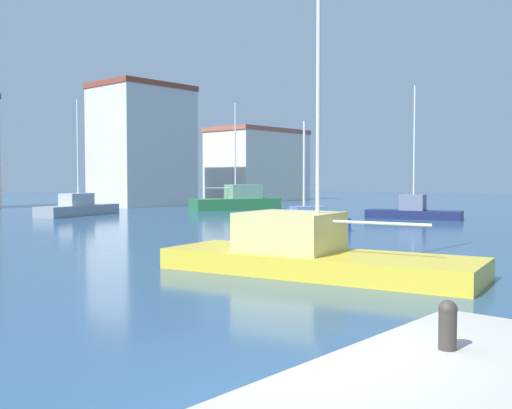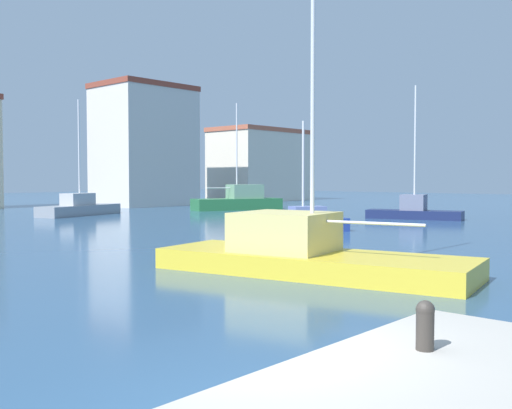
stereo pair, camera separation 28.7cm
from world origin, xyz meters
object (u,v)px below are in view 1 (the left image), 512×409
(sailboat_green_behind_lamppost, at_px, (238,200))
(sailboat_yellow_far_left, at_px, (309,252))
(sailboat_blue_mid_harbor, at_px, (305,222))
(sailboat_grey_distant_north, at_px, (78,207))
(sailboat_navy_distant_east, at_px, (413,210))
(mooring_bollard, at_px, (448,323))

(sailboat_green_behind_lamppost, bearing_deg, sailboat_yellow_far_left, -132.99)
(sailboat_green_behind_lamppost, relative_size, sailboat_blue_mid_harbor, 1.62)
(sailboat_grey_distant_north, bearing_deg, sailboat_yellow_far_left, -109.20)
(sailboat_navy_distant_east, height_order, sailboat_green_behind_lamppost, sailboat_green_behind_lamppost)
(sailboat_blue_mid_harbor, height_order, sailboat_grey_distant_north, sailboat_grey_distant_north)
(sailboat_navy_distant_east, distance_m, sailboat_grey_distant_north, 23.29)
(sailboat_navy_distant_east, xyz_separation_m, sailboat_grey_distant_north, (-12.72, 19.51, 0.01))
(mooring_bollard, xyz_separation_m, sailboat_green_behind_lamppost, (30.37, 31.87, -0.39))
(sailboat_navy_distant_east, relative_size, sailboat_green_behind_lamppost, 0.97)
(sailboat_yellow_far_left, xyz_separation_m, sailboat_grey_distant_north, (9.63, 27.66, -0.02))
(sailboat_green_behind_lamppost, distance_m, sailboat_blue_mid_harbor, 20.83)
(sailboat_yellow_far_left, relative_size, sailboat_green_behind_lamppost, 1.33)
(sailboat_yellow_far_left, distance_m, sailboat_green_behind_lamppost, 33.47)
(sailboat_navy_distant_east, relative_size, sailboat_grey_distant_north, 1.05)
(mooring_bollard, distance_m, sailboat_blue_mid_harbor, 23.45)
(sailboat_green_behind_lamppost, bearing_deg, sailboat_blue_mid_harbor, -127.17)
(sailboat_green_behind_lamppost, xyz_separation_m, sailboat_grey_distant_north, (-13.19, 3.18, -0.22))
(mooring_bollard, bearing_deg, sailboat_blue_mid_harbor, 40.66)
(sailboat_blue_mid_harbor, bearing_deg, sailboat_yellow_far_left, -142.40)
(sailboat_yellow_far_left, relative_size, sailboat_grey_distant_north, 1.44)
(mooring_bollard, distance_m, sailboat_green_behind_lamppost, 44.02)
(sailboat_green_behind_lamppost, bearing_deg, mooring_bollard, -133.62)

